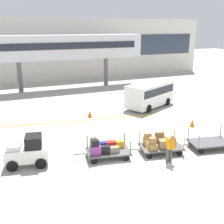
% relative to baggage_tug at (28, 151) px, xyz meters
% --- Properties ---
extents(ground_plane, '(120.00, 120.00, 0.00)m').
position_rel_baggage_tug_xyz_m(ground_plane, '(4.47, -2.67, -0.75)').
color(ground_plane, '#B2ADA0').
extents(apron_lead_line, '(14.75, 2.45, 0.01)m').
position_rel_baggage_tug_xyz_m(apron_lead_line, '(3.20, 5.88, -0.75)').
color(apron_lead_line, yellow).
rests_on(apron_lead_line, ground_plane).
extents(terminal_building, '(46.95, 2.51, 7.77)m').
position_rel_baggage_tug_xyz_m(terminal_building, '(4.47, 23.31, 3.14)').
color(terminal_building, beige).
rests_on(terminal_building, ground_plane).
extents(jet_bridge, '(19.96, 3.00, 5.90)m').
position_rel_baggage_tug_xyz_m(jet_bridge, '(4.55, 17.33, 3.81)').
color(jet_bridge, silver).
rests_on(jet_bridge, ground_plane).
extents(baggage_tug, '(2.28, 1.58, 1.58)m').
position_rel_baggage_tug_xyz_m(baggage_tug, '(0.00, 0.00, 0.00)').
color(baggage_tug, white).
rests_on(baggage_tug, ground_plane).
extents(baggage_cart_lead, '(3.08, 1.83, 1.21)m').
position_rel_baggage_tug_xyz_m(baggage_cart_lead, '(3.93, -0.77, -0.22)').
color(baggage_cart_lead, '#4C4C4F').
rests_on(baggage_cart_lead, ground_plane).
extents(baggage_cart_middle, '(3.08, 1.83, 1.12)m').
position_rel_baggage_tug_xyz_m(baggage_cart_middle, '(6.94, -1.34, -0.21)').
color(baggage_cart_middle, '#4C4C4F').
rests_on(baggage_cart_middle, ground_plane).
extents(baggage_cart_tail, '(3.08, 1.83, 1.10)m').
position_rel_baggage_tug_xyz_m(baggage_cart_tail, '(9.96, -2.00, -0.41)').
color(baggage_cart_tail, '#4C4C4F').
rests_on(baggage_cart_tail, ground_plane).
extents(baggage_handler, '(0.41, 0.45, 1.56)m').
position_rel_baggage_tug_xyz_m(baggage_handler, '(6.80, -2.61, 0.11)').
color(baggage_handler, '#4C4C4C').
rests_on(baggage_handler, ground_plane).
extents(shuttle_van, '(5.15, 3.77, 2.10)m').
position_rel_baggage_tug_xyz_m(shuttle_van, '(11.19, 6.94, 0.48)').
color(shuttle_van, white).
rests_on(shuttle_van, ground_plane).
extents(safety_cone_near, '(0.36, 0.36, 0.55)m').
position_rel_baggage_tug_xyz_m(safety_cone_near, '(11.37, 1.34, -0.48)').
color(safety_cone_near, orange).
rests_on(safety_cone_near, ground_plane).
extents(safety_cone_far, '(0.36, 0.36, 0.55)m').
position_rel_baggage_tug_xyz_m(safety_cone_far, '(5.39, 6.19, -0.48)').
color(safety_cone_far, '#EA590F').
rests_on(safety_cone_far, ground_plane).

